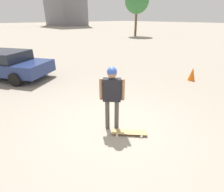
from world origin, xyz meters
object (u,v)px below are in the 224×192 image
Objects in this scene: person at (112,91)px; traffic_cone at (192,74)px; skateboard at (129,132)px; car_parked_near at (4,64)px.

traffic_cone is (-0.51, 5.61, -0.81)m from person.
skateboard is 7.60m from car_parked_near.
car_parked_near is (-6.97, -1.07, -0.43)m from person.
person is 2.82× the size of traffic_cone.
car_parked_near is at bearing -35.54° from skateboard.
car_parked_near is at bearing -134.04° from traffic_cone.
skateboard is at bearing -79.51° from traffic_cone.
skateboard is 5.54m from traffic_cone.
traffic_cone is (-1.01, 5.45, 0.25)m from skateboard.
person is at bearing 155.24° from car_parked_near.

